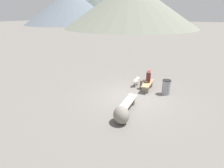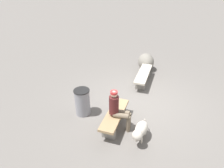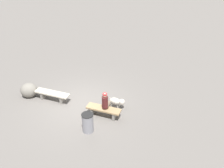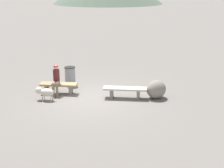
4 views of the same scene
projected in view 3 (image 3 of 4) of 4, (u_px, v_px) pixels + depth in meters
ground at (81, 105)px, 12.63m from camera, size 210.00×210.00×0.06m
bench_left at (52, 95)px, 12.76m from camera, size 1.87×0.67×0.46m
bench_right at (104, 110)px, 11.64m from camera, size 1.67×0.65×0.47m
seated_person at (106, 102)px, 11.52m from camera, size 0.40×0.65×1.29m
dog at (117, 101)px, 12.21m from camera, size 0.89×0.35×0.56m
trash_bin at (88, 123)px, 10.72m from camera, size 0.51×0.51×0.90m
boulder at (29, 90)px, 13.02m from camera, size 1.11×1.09×0.78m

